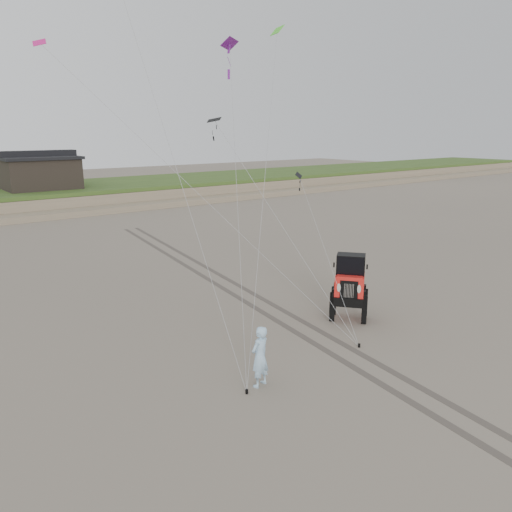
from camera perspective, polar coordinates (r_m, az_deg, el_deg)
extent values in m
plane|color=#6B6054|center=(15.95, 6.87, -11.19)|extent=(160.00, 160.00, 0.00)
cube|color=#7A6B54|center=(49.61, -25.72, 5.72)|extent=(160.00, 12.00, 1.40)
cube|color=#2D4719|center=(49.51, -25.82, 6.69)|extent=(160.00, 12.00, 0.35)
cube|color=#7A6B54|center=(43.39, -23.76, 4.30)|extent=(160.00, 3.50, 0.50)
cube|color=black|center=(48.87, -23.45, 8.60)|extent=(6.00, 5.00, 2.60)
cube|color=black|center=(48.78, -23.62, 10.26)|extent=(6.40, 5.40, 0.25)
cube|color=black|center=(48.76, -23.66, 10.70)|extent=(6.40, 1.20, 0.50)
imported|color=#8DADDA|center=(13.76, 0.44, -11.42)|extent=(0.71, 0.56, 1.73)
cube|color=#6C1781|center=(26.99, -3.04, 23.09)|extent=(1.19, 0.93, 0.53)
cube|color=#C81971|center=(22.09, -23.53, 21.48)|extent=(0.49, 0.43, 0.34)
cube|color=#47D325|center=(23.58, 2.44, 24.36)|extent=(0.44, 0.75, 0.39)
cube|color=black|center=(18.59, -4.80, 15.25)|extent=(0.53, 0.58, 0.21)
cube|color=black|center=(20.93, 4.90, 9.18)|extent=(0.50, 0.41, 0.27)
cylinder|color=black|center=(13.74, -1.06, -15.23)|extent=(0.08, 0.08, 0.12)
cylinder|color=black|center=(16.69, 11.71, -9.98)|extent=(0.08, 0.08, 0.12)
cube|color=#4C443D|center=(22.72, -4.47, -3.28)|extent=(4.42, 29.74, 0.01)
cube|color=#4C443D|center=(23.15, -2.81, -2.92)|extent=(4.42, 29.74, 0.01)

